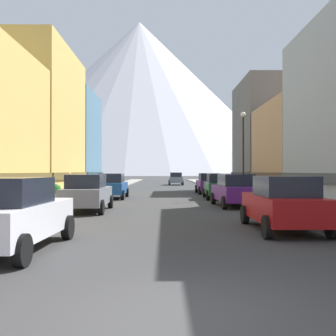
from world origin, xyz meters
name	(u,v)px	position (x,y,z in m)	size (l,w,h in m)	color
ground_plane	(170,317)	(0.00, 0.00, 0.00)	(400.00, 400.00, 0.00)	#353535
sidewalk_left	(103,190)	(-6.25, 35.00, 0.07)	(2.50, 100.00, 0.15)	gray
sidewalk_right	(226,190)	(6.25, 35.00, 0.07)	(2.50, 100.00, 0.15)	gray
storefront_left_2	(28,125)	(-10.98, 26.37, 5.64)	(7.26, 11.13, 11.65)	#D8B259
storefront_left_3	(50,143)	(-12.34, 37.07, 5.00)	(9.99, 9.44, 10.35)	slate
storefront_right_2	(320,152)	(11.71, 24.40, 3.40)	(8.72, 8.96, 7.06)	tan
storefront_right_3	(275,138)	(10.97, 33.95, 5.26)	(7.25, 9.19, 10.87)	#66605B
car_left_0	(10,214)	(-3.80, 4.33, 0.90)	(2.20, 4.46, 1.78)	silver
car_left_1	(87,193)	(-3.80, 13.82, 0.90)	(2.10, 4.42, 1.78)	slate
car_left_2	(112,186)	(-3.80, 22.94, 0.90)	(2.07, 4.40, 1.78)	#19478C
car_right_0	(283,203)	(3.80, 7.56, 0.90)	(2.09, 4.42, 1.78)	#9E1111
car_right_1	(235,190)	(3.80, 16.30, 0.90)	(2.25, 4.48, 1.78)	#591E72
car_right_2	(219,186)	(3.80, 22.51, 0.90)	(2.17, 4.45, 1.78)	#265933
car_right_3	(209,183)	(3.80, 29.05, 0.90)	(2.07, 4.41, 1.78)	#591E72
car_driving_0	(176,179)	(1.60, 50.98, 0.90)	(2.06, 4.40, 1.78)	slate
potted_plant_0	(56,190)	(-7.00, 19.97, 0.72)	(0.69, 0.69, 0.98)	gray
pedestrian_1	(69,186)	(-6.25, 20.51, 0.95)	(0.36, 0.36, 1.72)	navy
pedestrian_2	(85,185)	(-6.25, 25.73, 0.87)	(0.36, 0.36, 1.57)	maroon
streetlamp_right	(243,141)	(5.35, 21.73, 3.99)	(0.36, 0.36, 5.86)	black
mountain_backdrop	(139,98)	(-16.72, 260.00, 51.34)	(202.60, 202.60, 102.68)	silver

